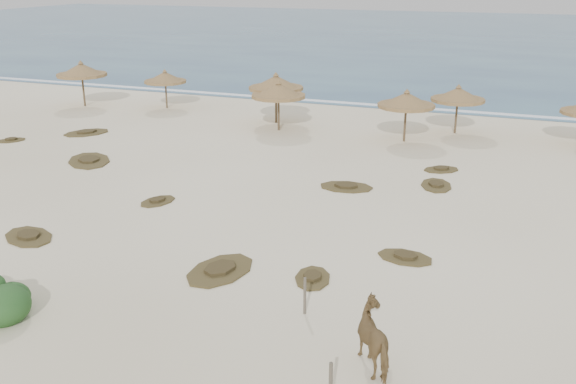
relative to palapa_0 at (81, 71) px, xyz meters
name	(u,v)px	position (x,y,z in m)	size (l,w,h in m)	color
ground	(168,263)	(17.52, -19.01, -2.33)	(160.00, 160.00, 0.00)	white
ocean	(456,36)	(17.52, 55.99, -2.33)	(200.00, 100.00, 0.01)	navy
foam_line	(368,105)	(17.52, 6.99, -2.33)	(70.00, 0.60, 0.01)	white
palapa_0	(81,71)	(0.00, 0.00, 0.00)	(4.12, 4.12, 3.01)	brown
palapa_1	(165,78)	(5.41, 1.37, -0.38)	(2.70, 2.70, 2.52)	brown
palapa_2	(276,84)	(13.64, -0.02, -0.02)	(3.46, 3.46, 2.98)	brown
palapa_3	(279,91)	(14.46, -1.72, -0.13)	(3.39, 3.39, 2.84)	brown
palapa_4	(406,101)	(21.55, -1.67, -0.17)	(3.82, 3.82, 2.78)	brown
palapa_5	(458,95)	(23.86, 1.05, -0.22)	(3.50, 3.50, 2.73)	brown
horse	(378,338)	(24.83, -22.08, -1.60)	(0.79, 1.74, 1.47)	olive
fence_post_near	(305,296)	(22.50, -20.42, -1.81)	(0.08, 0.08, 1.05)	brown
scrub_1	(89,160)	(8.30, -10.63, -2.28)	(3.37, 3.45, 0.16)	brown
scrub_2	(158,201)	(14.31, -14.36, -2.28)	(1.44, 1.79, 0.16)	brown
scrub_3	(346,186)	(20.74, -10.08, -2.28)	(2.40, 1.71, 0.16)	brown
scrub_4	(405,257)	(24.35, -16.08, -2.28)	(1.93, 1.39, 0.16)	brown
scrub_6	(87,132)	(4.77, -6.16, -2.28)	(2.77, 2.95, 0.16)	brown
scrub_7	(436,185)	(24.23, -8.57, -2.28)	(1.63, 2.16, 0.16)	brown
scrub_8	(11,140)	(2.07, -8.92, -2.28)	(1.65, 1.71, 0.16)	brown
scrub_9	(220,270)	(19.28, -18.95, -2.28)	(2.11, 2.82, 0.16)	brown
scrub_10	(441,169)	(24.12, -6.23, -2.28)	(1.95, 1.78, 0.16)	brown
scrub_11	(29,236)	(12.05, -18.93, -2.28)	(2.53, 2.19, 0.16)	brown
scrub_12	(313,278)	(22.07, -18.46, -2.28)	(1.40, 1.81, 0.16)	brown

